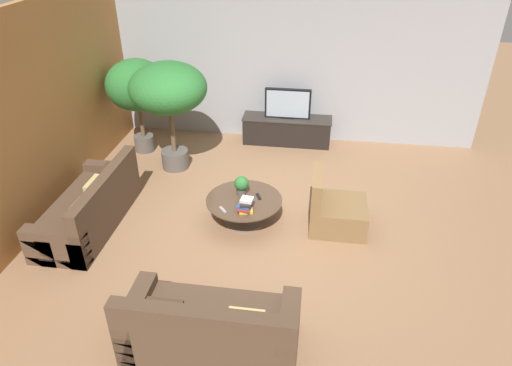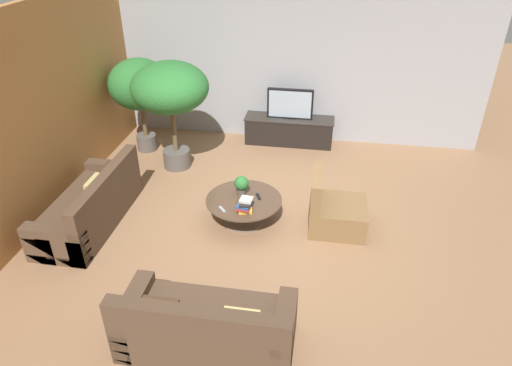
% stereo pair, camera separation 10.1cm
% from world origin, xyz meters
% --- Properties ---
extents(ground_plane, '(24.00, 24.00, 0.00)m').
position_xyz_m(ground_plane, '(0.00, 0.00, 0.00)').
color(ground_plane, '#8C6647').
extents(back_wall_stone, '(7.40, 0.12, 3.00)m').
position_xyz_m(back_wall_stone, '(0.00, 3.26, 1.50)').
color(back_wall_stone, '#939399').
rests_on(back_wall_stone, ground).
extents(side_wall_left, '(0.12, 7.40, 3.00)m').
position_xyz_m(side_wall_left, '(-3.26, 0.20, 1.50)').
color(side_wall_left, '#B2753D').
rests_on(side_wall_left, ground).
extents(media_console, '(1.73, 0.50, 0.53)m').
position_xyz_m(media_console, '(0.10, 2.94, 0.28)').
color(media_console, black).
rests_on(media_console, ground).
extents(television, '(0.88, 0.13, 0.58)m').
position_xyz_m(television, '(0.10, 2.94, 0.82)').
color(television, black).
rests_on(television, media_console).
extents(coffee_table, '(1.12, 1.12, 0.39)m').
position_xyz_m(coffee_table, '(-0.29, 0.17, 0.27)').
color(coffee_table, '#756656').
rests_on(coffee_table, ground).
extents(couch_by_wall, '(0.84, 1.97, 0.84)m').
position_xyz_m(couch_by_wall, '(-2.49, -0.23, 0.29)').
color(couch_by_wall, '#4C3828').
rests_on(couch_by_wall, ground).
extents(couch_near_entry, '(1.81, 0.84, 0.84)m').
position_xyz_m(couch_near_entry, '(-0.25, -2.14, 0.29)').
color(couch_near_entry, '#4C3828').
rests_on(couch_near_entry, ground).
extents(armchair_wicker, '(0.80, 0.76, 0.86)m').
position_xyz_m(armchair_wicker, '(1.03, 0.24, 0.27)').
color(armchair_wicker, brown).
rests_on(armchair_wicker, ground).
extents(potted_palm_tall, '(1.10, 1.10, 1.77)m').
position_xyz_m(potted_palm_tall, '(-2.58, 2.21, 1.26)').
color(potted_palm_tall, '#514C47').
rests_on(potted_palm_tall, ground).
extents(potted_palm_corner, '(1.30, 1.30, 1.91)m').
position_xyz_m(potted_palm_corner, '(-1.79, 1.64, 1.42)').
color(potted_palm_corner, '#514C47').
rests_on(potted_palm_corner, ground).
extents(potted_plant_tabletop, '(0.21, 0.21, 0.30)m').
position_xyz_m(potted_plant_tabletop, '(-0.35, 0.30, 0.55)').
color(potted_plant_tabletop, '#514C47').
rests_on(potted_plant_tabletop, coffee_table).
extents(book_stack, '(0.24, 0.30, 0.18)m').
position_xyz_m(book_stack, '(-0.22, -0.09, 0.46)').
color(book_stack, gold).
rests_on(book_stack, coffee_table).
extents(remote_black, '(0.10, 0.16, 0.02)m').
position_xyz_m(remote_black, '(-0.09, 0.26, 0.40)').
color(remote_black, black).
rests_on(remote_black, coffee_table).
extents(remote_silver, '(0.13, 0.15, 0.02)m').
position_xyz_m(remote_silver, '(-0.54, -0.15, 0.40)').
color(remote_silver, gray).
rests_on(remote_silver, coffee_table).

